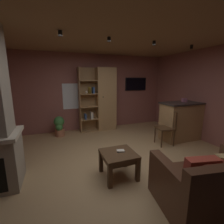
# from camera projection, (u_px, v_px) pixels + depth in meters

# --- Properties ---
(floor) EXTENTS (5.63, 5.36, 0.02)m
(floor) POSITION_uv_depth(u_px,v_px,m) (119.00, 165.00, 3.33)
(floor) COLOR tan
(floor) RESTS_ON ground
(wall_back) EXTENTS (5.75, 0.06, 2.59)m
(wall_back) POSITION_uv_depth(u_px,v_px,m) (89.00, 92.00, 5.55)
(wall_back) COLOR #8E544C
(wall_back) RESTS_ON ground
(wall_right) EXTENTS (0.06, 5.36, 2.59)m
(wall_right) POSITION_uv_depth(u_px,v_px,m) (222.00, 98.00, 4.05)
(wall_right) COLOR #8E544C
(wall_right) RESTS_ON ground
(ceiling) EXTENTS (5.63, 5.36, 0.02)m
(ceiling) POSITION_uv_depth(u_px,v_px,m) (120.00, 30.00, 2.80)
(ceiling) COLOR #8E6B47
(window_pane_back) EXTENTS (0.59, 0.01, 0.85)m
(window_pane_back) POSITION_uv_depth(u_px,v_px,m) (72.00, 96.00, 5.34)
(window_pane_back) COLOR white
(bookshelf_cabinet) EXTENTS (1.25, 0.41, 2.13)m
(bookshelf_cabinet) POSITION_uv_depth(u_px,v_px,m) (103.00, 100.00, 5.50)
(bookshelf_cabinet) COLOR #A87F51
(bookshelf_cabinet) RESTS_ON ground
(kitchen_bar_counter) EXTENTS (1.36, 0.65, 1.10)m
(kitchen_bar_counter) POSITION_uv_depth(u_px,v_px,m) (183.00, 121.00, 4.69)
(kitchen_bar_counter) COLOR #A87F51
(kitchen_bar_counter) RESTS_ON ground
(tissue_box) EXTENTS (0.15, 0.15, 0.11)m
(tissue_box) POSITION_uv_depth(u_px,v_px,m) (184.00, 100.00, 4.65)
(tissue_box) COLOR #995972
(tissue_box) RESTS_ON kitchen_bar_counter
(leather_couch) EXTENTS (1.57, 1.17, 0.84)m
(leather_couch) POSITION_uv_depth(u_px,v_px,m) (213.00, 187.00, 2.19)
(leather_couch) COLOR #4C2D1E
(leather_couch) RESTS_ON ground
(coffee_table) EXTENTS (0.60, 0.59, 0.46)m
(coffee_table) POSITION_uv_depth(u_px,v_px,m) (118.00, 157.00, 2.88)
(coffee_table) COLOR #4C331E
(coffee_table) RESTS_ON ground
(table_book_0) EXTENTS (0.16, 0.13, 0.03)m
(table_book_0) POSITION_uv_depth(u_px,v_px,m) (121.00, 151.00, 2.90)
(table_book_0) COLOR beige
(table_book_0) RESTS_ON coffee_table
(dining_chair) EXTENTS (0.47, 0.47, 0.92)m
(dining_chair) POSITION_uv_depth(u_px,v_px,m) (168.00, 125.00, 4.29)
(dining_chair) COLOR #4C331E
(dining_chair) RESTS_ON ground
(potted_floor_plant) EXTENTS (0.32, 0.33, 0.62)m
(potted_floor_plant) POSITION_uv_depth(u_px,v_px,m) (59.00, 126.00, 4.96)
(potted_floor_plant) COLOR #B77051
(potted_floor_plant) RESTS_ON ground
(wall_mounted_tv) EXTENTS (0.85, 0.06, 0.48)m
(wall_mounted_tv) POSITION_uv_depth(u_px,v_px,m) (136.00, 84.00, 6.06)
(wall_mounted_tv) COLOR black
(track_light_spot_1) EXTENTS (0.07, 0.07, 0.09)m
(track_light_spot_1) POSITION_uv_depth(u_px,v_px,m) (60.00, 34.00, 2.73)
(track_light_spot_1) COLOR black
(track_light_spot_2) EXTENTS (0.07, 0.07, 0.09)m
(track_light_spot_2) POSITION_uv_depth(u_px,v_px,m) (109.00, 39.00, 3.13)
(track_light_spot_2) COLOR black
(track_light_spot_3) EXTENTS (0.07, 0.07, 0.09)m
(track_light_spot_3) POSITION_uv_depth(u_px,v_px,m) (154.00, 43.00, 3.45)
(track_light_spot_3) COLOR black
(track_light_spot_4) EXTENTS (0.07, 0.07, 0.09)m
(track_light_spot_4) POSITION_uv_depth(u_px,v_px,m) (192.00, 47.00, 3.85)
(track_light_spot_4) COLOR black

